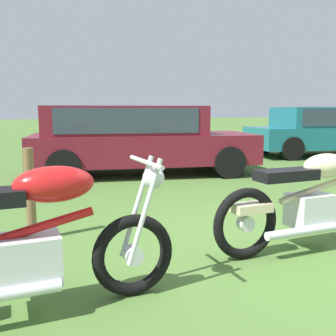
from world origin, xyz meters
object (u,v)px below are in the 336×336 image
object	(u,v)px
car_burgundy	(134,135)
fence_post_wooden	(30,195)
motorcycle_cream	(311,200)
car_teal	(320,129)
motorcycle_red	(29,243)

from	to	relation	value
car_burgundy	fence_post_wooden	size ratio (longest dim) A/B	5.03
motorcycle_cream	fence_post_wooden	xyz separation A→B (m)	(-2.50, 1.29, 0.01)
car_burgundy	fence_post_wooden	world-z (taller)	car_burgundy
motorcycle_cream	car_teal	distance (m)	8.50
motorcycle_red	fence_post_wooden	world-z (taller)	motorcycle_red
car_burgundy	car_teal	bearing A→B (deg)	21.94
car_burgundy	fence_post_wooden	bearing A→B (deg)	-110.42
motorcycle_red	motorcycle_cream	size ratio (longest dim) A/B	0.99
motorcycle_red	fence_post_wooden	size ratio (longest dim) A/B	2.14
car_burgundy	fence_post_wooden	distance (m)	4.35
motorcycle_cream	car_burgundy	world-z (taller)	car_burgundy
car_teal	fence_post_wooden	distance (m)	9.71
car_burgundy	car_teal	size ratio (longest dim) A/B	1.07
car_teal	fence_post_wooden	world-z (taller)	car_teal
motorcycle_red	fence_post_wooden	xyz separation A→B (m)	(0.10, 1.57, -0.01)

